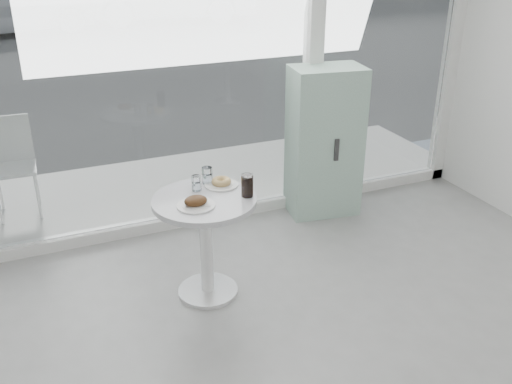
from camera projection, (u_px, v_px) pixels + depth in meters
name	position (u px, v px, depth m)	size (l,w,h in m)	color
storefront	(225.00, 28.00, 4.61)	(5.00, 0.14, 3.00)	white
main_table	(205.00, 227.00, 3.98)	(0.72, 0.72, 0.77)	white
patio_deck	(195.00, 182.00, 5.97)	(5.60, 1.60, 0.05)	silver
street	(66.00, 22.00, 16.16)	(40.00, 24.00, 0.00)	#3D3D3D
mint_cabinet	(324.00, 142.00, 5.17)	(0.68, 0.51, 1.37)	#84A995
patio_chair	(12.00, 160.00, 5.13)	(0.39, 0.39, 0.88)	white
car_white	(1.00, 3.00, 13.94)	(1.78, 4.43, 1.51)	white
plate_fritter	(196.00, 202.00, 3.77)	(0.26, 0.26, 0.07)	white
plate_donut	(221.00, 183.00, 4.07)	(0.24, 0.24, 0.06)	white
water_tumbler_a	(196.00, 184.00, 3.99)	(0.07, 0.07, 0.11)	white
water_tumbler_b	(207.00, 176.00, 4.10)	(0.08, 0.08, 0.12)	white
cola_glass	(247.00, 186.00, 3.89)	(0.08, 0.08, 0.16)	white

